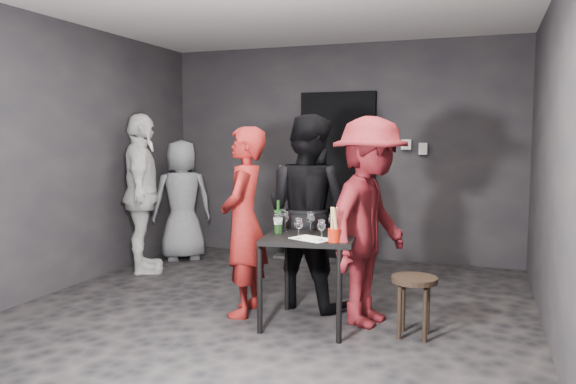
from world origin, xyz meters
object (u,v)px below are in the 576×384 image
(tasting_table, at_px, (311,247))
(bystander_grey, at_px, (182,200))
(server_red, at_px, (244,213))
(woman_black, at_px, (308,196))
(hand_truck, at_px, (292,240))
(bystander_cream, at_px, (141,178))
(breadstick_cup, at_px, (334,225))
(man_maroon, at_px, (370,207))
(wine_bottle, at_px, (278,221))
(stool, at_px, (414,289))

(tasting_table, relative_size, bystander_grey, 0.50)
(server_red, distance_m, woman_black, 0.63)
(hand_truck, xyz_separation_m, bystander_cream, (-1.32, -1.40, 0.87))
(breadstick_cup, bearing_deg, man_maroon, 67.09)
(hand_truck, distance_m, wine_bottle, 2.69)
(stool, xyz_separation_m, man_maroon, (-0.39, 0.20, 0.59))
(server_red, bearing_deg, stool, 77.00)
(bystander_grey, height_order, breadstick_cup, bystander_grey)
(stool, relative_size, breadstick_cup, 1.66)
(woman_black, bearing_deg, bystander_cream, 0.10)
(hand_truck, distance_m, bystander_cream, 2.11)
(woman_black, bearing_deg, tasting_table, 125.49)
(bystander_grey, bearing_deg, hand_truck, 168.77)
(server_red, xyz_separation_m, woman_black, (0.44, 0.42, 0.12))
(tasting_table, distance_m, bystander_grey, 2.91)
(woman_black, height_order, bystander_cream, bystander_cream)
(hand_truck, relative_size, tasting_table, 1.57)
(server_red, relative_size, breadstick_cup, 6.23)
(server_red, bearing_deg, tasting_table, 72.04)
(hand_truck, xyz_separation_m, breadstick_cup, (1.28, -2.72, 0.66))
(tasting_table, height_order, woman_black, woman_black)
(breadstick_cup, bearing_deg, bystander_grey, 140.41)
(bystander_grey, xyz_separation_m, wine_bottle, (1.98, -1.86, 0.10))
(woman_black, distance_m, breadstick_cup, 0.89)
(stool, height_order, man_maroon, man_maroon)
(hand_truck, height_order, server_red, server_red)
(hand_truck, relative_size, man_maroon, 0.61)
(server_red, relative_size, man_maroon, 0.91)
(stool, distance_m, man_maroon, 0.73)
(man_maroon, bearing_deg, breadstick_cup, 171.66)
(hand_truck, distance_m, man_maroon, 2.81)
(hand_truck, relative_size, bystander_cream, 0.54)
(breadstick_cup, bearing_deg, wine_bottle, 157.80)
(bystander_grey, bearing_deg, bystander_cream, 44.87)
(hand_truck, bearing_deg, bystander_cream, -136.82)
(server_red, xyz_separation_m, breadstick_cup, (0.89, -0.33, -0.01))
(stool, xyz_separation_m, breadstick_cup, (-0.58, -0.25, 0.50))
(stool, height_order, bystander_cream, bystander_cream)
(server_red, height_order, breadstick_cup, server_red)
(bystander_grey, bearing_deg, server_red, 93.99)
(hand_truck, xyz_separation_m, tasting_table, (1.02, -2.48, 0.44))
(hand_truck, bearing_deg, woman_black, -70.67)
(hand_truck, distance_m, stool, 3.10)
(woman_black, bearing_deg, bystander_grey, -17.57)
(man_maroon, bearing_deg, stool, -102.07)
(wine_bottle, bearing_deg, hand_truck, 106.55)
(woman_black, distance_m, bystander_grey, 2.46)
(bystander_cream, height_order, bystander_grey, bystander_cream)
(stool, bearing_deg, woman_black, 153.43)
(hand_truck, bearing_deg, tasting_table, -71.16)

